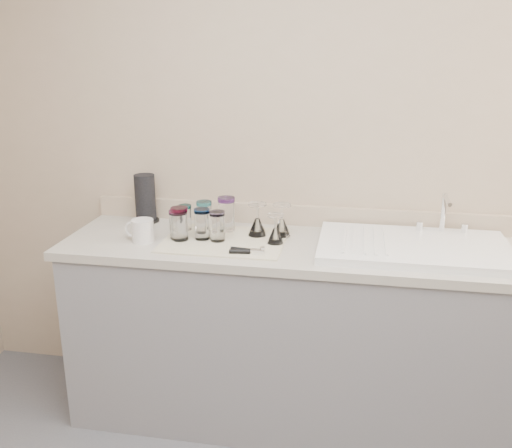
% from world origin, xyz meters
% --- Properties ---
extents(room_envelope, '(3.54, 3.50, 2.52)m').
position_xyz_m(room_envelope, '(0.00, 0.00, 1.56)').
color(room_envelope, '#4D4E52').
rests_on(room_envelope, ground).
extents(counter_unit, '(2.06, 0.62, 0.90)m').
position_xyz_m(counter_unit, '(0.00, 1.20, 0.45)').
color(counter_unit, slate).
rests_on(counter_unit, ground).
extents(sink_unit, '(0.82, 0.50, 0.22)m').
position_xyz_m(sink_unit, '(0.55, 1.20, 0.92)').
color(sink_unit, white).
rests_on(sink_unit, counter_unit).
extents(dish_towel, '(0.55, 0.42, 0.01)m').
position_xyz_m(dish_towel, '(-0.29, 1.17, 0.90)').
color(dish_towel, silver).
rests_on(dish_towel, counter_unit).
extents(tumbler_teal, '(0.06, 0.06, 0.12)m').
position_xyz_m(tumbler_teal, '(-0.51, 1.29, 0.97)').
color(tumbler_teal, white).
rests_on(tumbler_teal, dish_towel).
extents(tumbler_cyan, '(0.07, 0.07, 0.15)m').
position_xyz_m(tumbler_cyan, '(-0.41, 1.29, 0.98)').
color(tumbler_cyan, white).
rests_on(tumbler_cyan, dish_towel).
extents(tumbler_purple, '(0.08, 0.08, 0.16)m').
position_xyz_m(tumbler_purple, '(-0.31, 1.31, 0.99)').
color(tumbler_purple, white).
rests_on(tumbler_purple, dish_towel).
extents(tumbler_magenta, '(0.07, 0.07, 0.13)m').
position_xyz_m(tumbler_magenta, '(-0.51, 1.16, 0.98)').
color(tumbler_magenta, white).
rests_on(tumbler_magenta, dish_towel).
extents(tumbler_blue, '(0.07, 0.07, 0.14)m').
position_xyz_m(tumbler_blue, '(-0.39, 1.17, 0.98)').
color(tumbler_blue, white).
rests_on(tumbler_blue, dish_towel).
extents(tumbler_lavender, '(0.07, 0.07, 0.14)m').
position_xyz_m(tumbler_lavender, '(-0.32, 1.16, 0.98)').
color(tumbler_lavender, white).
rests_on(tumbler_lavender, dish_towel).
extents(tumbler_extra, '(0.08, 0.08, 0.15)m').
position_xyz_m(tumbler_extra, '(-0.49, 1.14, 0.99)').
color(tumbler_extra, white).
rests_on(tumbler_extra, dish_towel).
extents(goblet_back_left, '(0.09, 0.09, 0.15)m').
position_xyz_m(goblet_back_left, '(-0.15, 1.27, 0.96)').
color(goblet_back_left, white).
rests_on(goblet_back_left, dish_towel).
extents(goblet_back_right, '(0.08, 0.08, 0.15)m').
position_xyz_m(goblet_back_right, '(-0.04, 1.28, 0.96)').
color(goblet_back_right, white).
rests_on(goblet_back_right, dish_towel).
extents(goblet_front_right, '(0.07, 0.07, 0.13)m').
position_xyz_m(goblet_front_right, '(-0.06, 1.17, 0.95)').
color(goblet_front_right, white).
rests_on(goblet_front_right, dish_towel).
extents(can_opener, '(0.15, 0.06, 0.02)m').
position_xyz_m(can_opener, '(-0.15, 1.02, 0.92)').
color(can_opener, silver).
rests_on(can_opener, dish_towel).
extents(white_mug, '(0.14, 0.11, 0.10)m').
position_xyz_m(white_mug, '(-0.66, 1.11, 0.95)').
color(white_mug, silver).
rests_on(white_mug, counter_unit).
extents(paper_towel_roll, '(0.13, 0.13, 0.24)m').
position_xyz_m(paper_towel_roll, '(-0.75, 1.41, 1.02)').
color(paper_towel_roll, black).
rests_on(paper_towel_roll, counter_unit).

